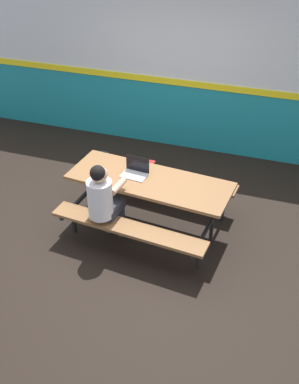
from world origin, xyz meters
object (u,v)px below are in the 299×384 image
at_px(student_nearer, 104,198).
at_px(laptop_silver, 135,171).
at_px(backpack_dark, 144,175).
at_px(picnic_table_main, 149,190).
at_px(tote_bag_bright, 103,168).

relative_size(student_nearer, laptop_silver, 3.56).
bearing_deg(laptop_silver, backpack_dark, 101.55).
height_order(student_nearer, backpack_dark, student_nearer).
bearing_deg(picnic_table_main, tote_bag_bright, 139.69).
height_order(picnic_table_main, backpack_dark, picnic_table_main).
bearing_deg(tote_bag_bright, backpack_dark, -2.38).
bearing_deg(backpack_dark, tote_bag_bright, 177.62).
relative_size(picnic_table_main, laptop_silver, 6.27).
height_order(picnic_table_main, laptop_silver, laptop_silver).
relative_size(laptop_silver, tote_bag_bright, 0.79).
bearing_deg(student_nearer, backpack_dark, 88.71).
xyz_separation_m(picnic_table_main, student_nearer, (-0.40, -0.52, 0.13)).
distance_m(student_nearer, backpack_dark, 1.47).
bearing_deg(student_nearer, picnic_table_main, 52.12).
height_order(student_nearer, tote_bag_bright, student_nearer).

